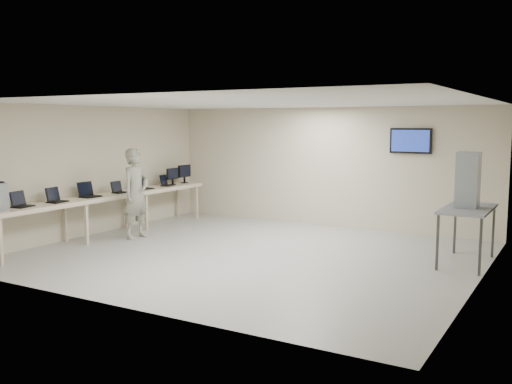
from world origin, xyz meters
The scene contains 13 objects.
room centered at (0.03, 0.06, 1.41)m, with size 8.01×7.01×2.81m.
workbench centered at (-3.59, 0.00, 0.83)m, with size 0.76×6.00×0.90m.
laptop_0 centered at (-3.65, -2.15, 0.97)m, with size 0.35×0.40×0.29m.
laptop_1 centered at (-3.59, -1.39, 0.97)m, with size 0.35×0.40×0.29m.
laptop_2 centered at (-3.63, -0.51, 0.98)m, with size 0.34×0.41×0.31m.
laptop_3 centered at (-3.59, 0.34, 0.97)m, with size 0.27×0.33×0.26m.
laptop_4 centered at (-3.60, 1.19, 0.97)m, with size 0.30×0.36×0.27m.
laptop_5 centered at (-3.59, 1.98, 0.97)m, with size 0.35×0.39×0.27m.
monitor_near centered at (-3.60, 2.26, 1.15)m, with size 0.19×0.42×0.42m.
monitor_far centered at (-3.60, 2.75, 1.18)m, with size 0.21×0.47×0.46m.
soldier centered at (-2.88, 0.11, 0.95)m, with size 0.69×0.46×1.91m, color gray.
side_table centered at (3.60, 1.27, 0.92)m, with size 0.77×1.65×0.99m.
storage_bins centered at (3.58, 1.27, 1.47)m, with size 0.36×0.40×0.96m.
Camera 1 is at (5.29, -8.96, 2.43)m, focal length 40.00 mm.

